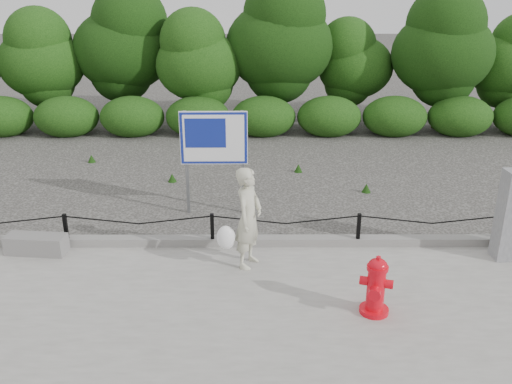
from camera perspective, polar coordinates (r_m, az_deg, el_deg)
The scene contains 9 objects.
ground at distance 9.47m, azimuth -4.55°, elevation -6.10°, with size 90.00×90.00×0.00m, color #2D2B28.
sidewalk at distance 7.72m, azimuth -5.64°, elevation -12.59°, with size 14.00×4.00×0.08m, color gray.
curb at distance 9.44m, azimuth -4.56°, elevation -5.15°, with size 14.00×0.22×0.14m, color slate.
chain_barrier at distance 9.27m, azimuth -4.63°, elevation -3.59°, with size 10.06×0.06×0.60m.
treeline at distance 17.47m, azimuth -1.68°, elevation 14.65°, with size 19.92×3.52×4.57m.
fire_hydrant at distance 7.59m, azimuth 12.51°, elevation -9.69°, with size 0.50×0.51×0.86m.
pedestrian at distance 8.45m, azimuth -0.94°, elevation -2.87°, with size 0.79×0.70×1.64m.
concrete_block at distance 9.81m, azimuth -22.11°, elevation -5.12°, with size 1.00×0.35×0.32m, color slate.
advertising_sign at distance 10.46m, azimuth -4.48°, elevation 5.20°, with size 1.30×0.12×2.08m.
Camera 1 is at (0.72, -8.41, 4.29)m, focal length 38.00 mm.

